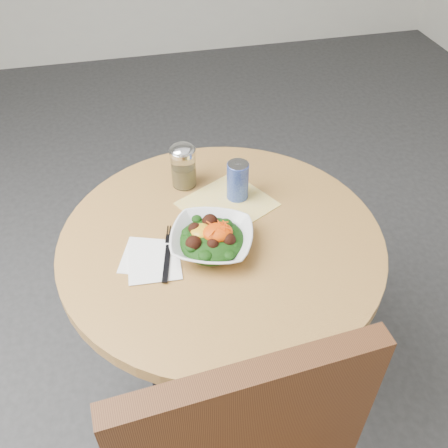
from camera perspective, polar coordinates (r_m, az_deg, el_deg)
The scene contains 8 objects.
ground at distance 1.97m, azimuth -0.22°, elevation -17.46°, with size 6.00×6.00×0.00m, color #2C2C2E.
table at distance 1.52m, azimuth -0.28°, elevation -6.87°, with size 0.90×0.90×0.75m.
cloth_napkin at distance 1.48m, azimuth 0.38°, elevation 2.30°, with size 0.24×0.22×0.00m, color #E5B10C.
paper_napkins at distance 1.33m, azimuth -8.31°, elevation -4.06°, with size 0.17×0.19×0.00m.
salad_bowl at distance 1.33m, azimuth -1.39°, elevation -1.76°, with size 0.28×0.28×0.08m.
fork at distance 1.34m, azimuth -6.35°, elevation -3.06°, with size 0.07×0.21×0.00m.
spice_shaker at distance 1.53m, azimuth -4.67°, elevation 6.62°, with size 0.08×0.08×0.14m.
beverage_can at distance 1.48m, azimuth 1.58°, elevation 4.96°, with size 0.07×0.07×0.13m.
Camera 1 is at (-0.22, -0.98, 1.70)m, focal length 40.00 mm.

